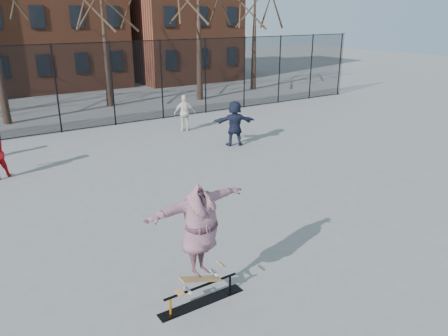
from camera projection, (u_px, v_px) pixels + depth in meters
ground at (254, 238)px, 10.73m from camera, size 100.00×100.00×0.00m
skate_rail at (201, 296)px, 8.30m from camera, size 1.77×0.27×0.39m
skateboard at (201, 283)px, 8.20m from camera, size 0.93×0.22×0.11m
skater at (200, 238)px, 7.89m from camera, size 2.25×0.94×1.77m
bystander_white at (185, 113)px, 20.28m from camera, size 1.07×0.77×1.68m
bystander_navy at (235, 123)px, 18.00m from camera, size 1.83×1.18×1.89m
fence at (87, 85)px, 20.29m from camera, size 34.03×0.07×4.00m
rowhouses at (34, 0)px, 29.58m from camera, size 29.00×7.00×13.00m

